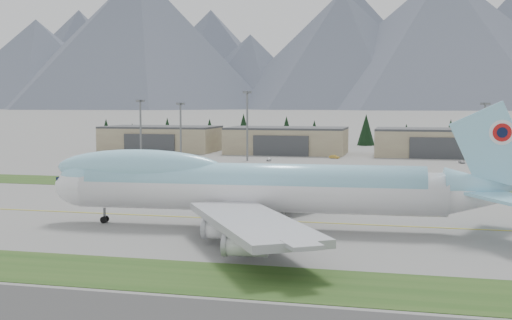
% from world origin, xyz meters
% --- Properties ---
extents(ground, '(7000.00, 7000.00, 0.00)m').
position_xyz_m(ground, '(0.00, 0.00, 0.00)').
color(ground, slate).
rests_on(ground, ground).
extents(grass_strip_near, '(400.00, 14.00, 0.08)m').
position_xyz_m(grass_strip_near, '(0.00, -38.00, 0.00)').
color(grass_strip_near, '#284A1A').
rests_on(grass_strip_near, ground).
extents(grass_strip_far, '(400.00, 18.00, 0.08)m').
position_xyz_m(grass_strip_far, '(0.00, 45.00, 0.00)').
color(grass_strip_far, '#284A1A').
rests_on(grass_strip_far, ground).
extents(taxiway_line_main, '(400.00, 0.40, 0.02)m').
position_xyz_m(taxiway_line_main, '(0.00, 0.00, 0.00)').
color(taxiway_line_main, yellow).
rests_on(taxiway_line_main, ground).
extents(boeing_747_freighter, '(79.50, 68.71, 20.99)m').
position_xyz_m(boeing_747_freighter, '(8.44, -6.88, 6.92)').
color(boeing_747_freighter, white).
rests_on(boeing_747_freighter, ground).
extents(hangar_left, '(48.00, 26.60, 10.80)m').
position_xyz_m(hangar_left, '(-70.00, 149.90, 5.39)').
color(hangar_left, gray).
rests_on(hangar_left, ground).
extents(hangar_center, '(48.00, 26.60, 10.80)m').
position_xyz_m(hangar_center, '(-15.00, 149.90, 5.39)').
color(hangar_center, gray).
rests_on(hangar_center, ground).
extents(hangar_right, '(48.00, 26.60, 10.80)m').
position_xyz_m(hangar_right, '(45.00, 149.90, 5.39)').
color(hangar_right, gray).
rests_on(hangar_right, ground).
extents(floodlight_masts, '(121.34, 10.66, 24.86)m').
position_xyz_m(floodlight_masts, '(-18.78, 111.56, 15.53)').
color(floodlight_masts, slate).
rests_on(floodlight_masts, ground).
extents(service_vehicle_a, '(1.54, 3.62, 1.22)m').
position_xyz_m(service_vehicle_a, '(-14.89, 114.43, 0.00)').
color(service_vehicle_a, white).
rests_on(service_vehicle_a, ground).
extents(service_vehicle_b, '(4.28, 3.16, 1.35)m').
position_xyz_m(service_vehicle_b, '(6.79, 129.48, 0.00)').
color(service_vehicle_b, '#B48B2D').
rests_on(service_vehicle_b, ground).
extents(service_vehicle_c, '(2.41, 3.80, 1.03)m').
position_xyz_m(service_vehicle_c, '(51.51, 120.46, 0.00)').
color(service_vehicle_c, '#ABACB0').
rests_on(service_vehicle_c, ground).
extents(conifer_belt, '(262.58, 15.63, 15.68)m').
position_xyz_m(conifer_belt, '(14.19, 210.53, 6.92)').
color(conifer_belt, black).
rests_on(conifer_belt, ground).
extents(mountain_ridge_front, '(4344.15, 1308.06, 518.47)m').
position_xyz_m(mountain_ridge_front, '(26.71, 2186.15, 233.52)').
color(mountain_ridge_front, '#434B5A').
rests_on(mountain_ridge_front, ground).
extents(mountain_ridge_rear, '(4505.72, 1078.91, 539.45)m').
position_xyz_m(mountain_ridge_rear, '(198.42, 2900.00, 263.19)').
color(mountain_ridge_rear, '#434B5A').
rests_on(mountain_ridge_rear, ground).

